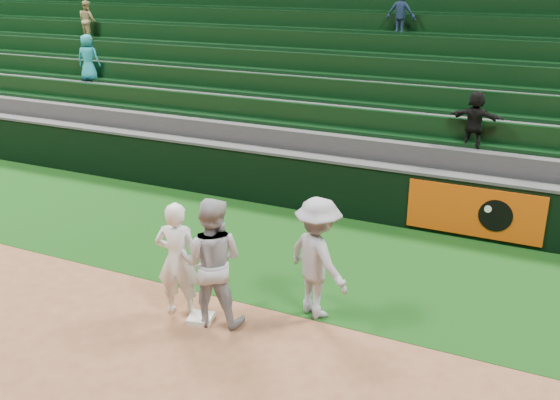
# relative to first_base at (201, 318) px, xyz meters

# --- Properties ---
(ground) EXTENTS (70.00, 70.00, 0.00)m
(ground) POSITION_rel_first_base_xyz_m (0.24, -0.16, -0.04)
(ground) COLOR brown
(ground) RESTS_ON ground
(foul_grass) EXTENTS (36.00, 4.20, 0.01)m
(foul_grass) POSITION_rel_first_base_xyz_m (0.24, 2.84, -0.04)
(foul_grass) COLOR #0D350D
(foul_grass) RESTS_ON ground
(first_base) EXTENTS (0.43, 0.43, 0.08)m
(first_base) POSITION_rel_first_base_xyz_m (0.00, 0.00, 0.00)
(first_base) COLOR white
(first_base) RESTS_ON ground
(first_baseman) EXTENTS (0.77, 0.61, 1.84)m
(first_baseman) POSITION_rel_first_base_xyz_m (-0.40, 0.07, 0.88)
(first_baseman) COLOR white
(first_baseman) RESTS_ON ground
(baserunner) EXTENTS (1.12, 0.96, 1.99)m
(baserunner) POSITION_rel_first_base_xyz_m (0.19, 0.09, 0.96)
(baserunner) COLOR #AAADB5
(baserunner) RESTS_ON ground
(base_coach) EXTENTS (1.42, 1.23, 1.91)m
(base_coach) POSITION_rel_first_base_xyz_m (1.52, 0.94, 0.92)
(base_coach) COLOR #9FA1AC
(base_coach) RESTS_ON foul_grass
(field_wall) EXTENTS (36.00, 0.45, 1.25)m
(field_wall) POSITION_rel_first_base_xyz_m (0.27, 5.04, 0.59)
(field_wall) COLOR black
(field_wall) RESTS_ON ground
(stadium_seating) EXTENTS (36.00, 5.95, 4.85)m
(stadium_seating) POSITION_rel_first_base_xyz_m (0.24, 8.81, 1.66)
(stadium_seating) COLOR #333336
(stadium_seating) RESTS_ON ground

